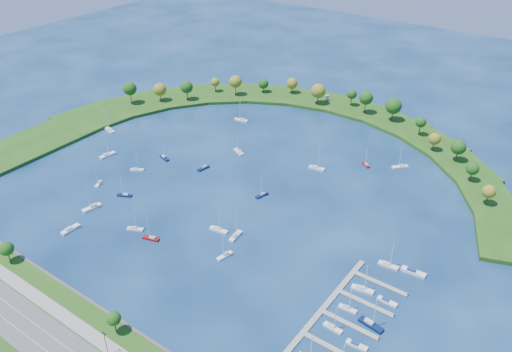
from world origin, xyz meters
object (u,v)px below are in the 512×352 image
Objects in this scene: docked_boat_8 at (362,289)px; moored_boat_8 at (137,169)px; moored_boat_4 at (92,207)px; docked_boat_6 at (348,308)px; moored_boat_16 at (262,195)px; moored_boat_0 at (239,151)px; moored_boat_7 at (241,120)px; docked_boat_4 at (333,327)px; moored_boat_14 at (98,183)px; moored_boat_17 at (366,164)px; moored_boat_19 at (400,166)px; moored_boat_3 at (135,228)px; docked_boat_5 at (356,345)px; docked_boat_10 at (388,265)px; moored_boat_12 at (110,130)px; moored_boat_11 at (70,229)px; moored_boat_18 at (107,155)px; harbor_tower at (327,98)px; moored_boat_5 at (203,168)px; dock_system at (330,330)px; moored_boat_9 at (236,235)px; moored_boat_13 at (124,195)px; moored_boat_1 at (219,229)px; moored_boat_6 at (225,255)px; moored_boat_10 at (164,157)px; docked_boat_11 at (413,272)px; moored_boat_15 at (151,238)px; docked_boat_9 at (387,301)px; moored_boat_2 at (317,168)px; docked_boat_7 at (371,324)px.

moored_boat_8 is at bearing 164.96° from docked_boat_8.
moored_boat_4 is at bearing -178.97° from docked_boat_8.
moored_boat_16 is at bearing 143.82° from docked_boat_6.
moored_boat_7 reaches higher than moored_boat_0.
docked_boat_4 is at bearing -48.27° from moored_boat_8.
moored_boat_14 is 143.74m from moored_boat_17.
moored_boat_19 reaches higher than docked_boat_6.
moored_boat_19 is 1.19× the size of docked_boat_4.
docked_boat_5 is (111.76, -1.28, -0.30)m from moored_boat_3.
moored_boat_3 is at bearing 42.18° from moored_boat_14.
docked_boat_6 is at bearing -98.70° from docked_boat_10.
moored_boat_12 reaches higher than moored_boat_16.
moored_boat_4 reaches higher than moored_boat_8.
docked_boat_4 is (124.86, 18.28, -0.08)m from moored_boat_11.
docked_boat_5 is (176.08, -40.21, -0.39)m from moored_boat_18.
moored_boat_17 is 0.72× the size of moored_boat_19.
harbor_tower is 118.72m from moored_boat_5.
docked_boat_8 reaches higher than moored_boat_5.
moored_boat_19 reaches higher than dock_system.
docked_boat_8 is at bearing 94.15° from docked_boat_4.
moored_boat_4 is 1.10× the size of docked_boat_10.
moored_boat_9 is 1.16× the size of moored_boat_13.
docked_boat_8 is (69.93, 3.22, 0.00)m from moored_boat_1.
moored_boat_6 is 1.18× the size of moored_boat_14.
moored_boat_5 is 25.65m from moored_boat_10.
moored_boat_8 is 125.36m from moored_boat_17.
moored_boat_0 is at bearing 28.87° from moored_boat_9.
moored_boat_7 is 1.23× the size of moored_boat_8.
docked_boat_5 is at bearing 72.00° from moored_boat_5.
moored_boat_9 is at bearing -91.70° from moored_boat_18.
moored_boat_4 is at bearing -167.76° from moored_boat_1.
moored_boat_12 is 1.45× the size of moored_boat_17.
moored_boat_12 reaches higher than moored_boat_8.
docked_boat_11 is (113.91, -132.03, -3.24)m from harbor_tower.
moored_boat_0 is 74.64m from moored_boat_18.
docked_boat_10 is at bearing -78.81° from moored_boat_9.
moored_boat_3 is at bearing -20.40° from moored_boat_15.
moored_boat_13 reaches higher than moored_boat_17.
moored_boat_0 is at bearing 61.21° from moored_boat_17.
moored_boat_19 reaches higher than docked_boat_9.
docked_boat_8 is (56.40, 15.57, 0.05)m from moored_boat_6.
docked_boat_6 is at bearing 55.98° from moored_boat_19.
moored_boat_2 is 1.28× the size of docked_boat_11.
moored_boat_7 is 180.47m from docked_boat_7.
moored_boat_19 is at bearing 112.35° from docked_boat_9.
moored_boat_0 is 1.12× the size of moored_boat_5.
moored_boat_6 is at bearing -98.02° from moored_boat_18.
moored_boat_13 reaches higher than moored_boat_14.
moored_boat_18 reaches higher than moored_boat_13.
moored_boat_16 is at bearing -18.15° from moored_boat_8.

